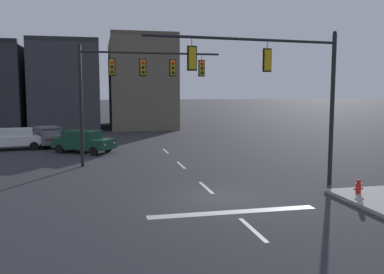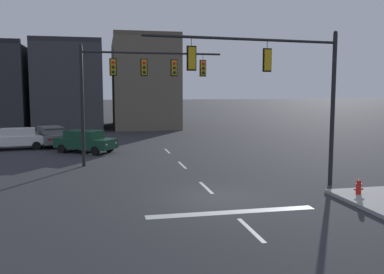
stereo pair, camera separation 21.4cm
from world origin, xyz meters
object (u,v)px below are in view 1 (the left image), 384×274
car_lot_middle (83,141)px  fire_hydrant (358,189)px  signal_mast_near_side (283,80)px  car_lot_farside (14,138)px  car_lot_nearside (48,136)px  signal_mast_far_side (130,79)px

car_lot_middle → fire_hydrant: bearing=-52.9°
car_lot_middle → fire_hydrant: size_ratio=6.18×
signal_mast_near_side → car_lot_middle: (-9.22, 13.39, -4.10)m
signal_mast_near_side → car_lot_farside: size_ratio=1.96×
car_lot_middle → car_lot_farside: 5.92m
fire_hydrant → car_lot_middle: bearing=127.1°
signal_mast_near_side → car_lot_nearside: bearing=124.7°
signal_mast_near_side → car_lot_farside: signal_mast_near_side is taller
car_lot_nearside → car_lot_farside: size_ratio=1.03×
car_lot_nearside → car_lot_farside: bearing=-151.0°
signal_mast_far_side → signal_mast_near_side: bearing=-51.7°
signal_mast_near_side → fire_hydrant: 5.70m
car_lot_middle → car_lot_farside: bearing=151.3°
car_lot_nearside → fire_hydrant: size_ratio=6.33×
signal_mast_near_side → car_lot_middle: 16.77m
signal_mast_far_side → fire_hydrant: (8.71, -9.96, -4.85)m
signal_mast_far_side → car_lot_middle: bearing=118.6°
car_lot_middle → fire_hydrant: car_lot_middle is taller
signal_mast_near_side → car_lot_farside: 22.09m
car_lot_middle → fire_hydrant: (11.76, -15.55, -0.53)m
signal_mast_near_side → signal_mast_far_side: size_ratio=1.07×
signal_mast_far_side → car_lot_nearside: bearing=121.5°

